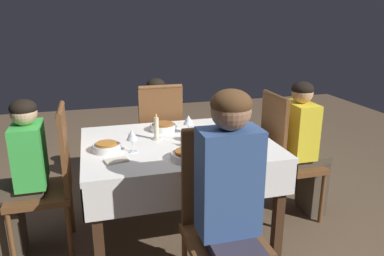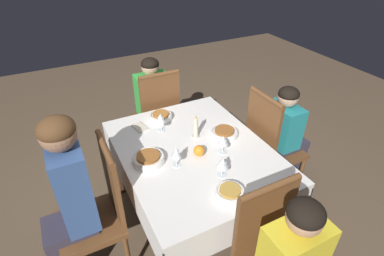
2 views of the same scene
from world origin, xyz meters
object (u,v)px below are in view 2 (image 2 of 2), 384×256
(chair_south, at_px, (270,144))
(bowl_east, at_px, (161,116))
(bowl_south, at_px, (224,133))
(wine_glass_south, at_px, (223,141))
(wine_glass_north, at_px, (176,152))
(chair_east, at_px, (158,115))
(orange_fruit, at_px, (200,150))
(bowl_north, at_px, (149,158))
(napkin_red_folded, at_px, (140,127))
(dining_table, at_px, (194,159))
(wine_glass_east, at_px, (160,118))
(wine_glass_west, at_px, (223,163))
(person_adult_denim, at_px, (68,199))
(person_child_green, at_px, (151,103))
(chair_north, at_px, (100,209))
(candle_centerpiece, at_px, (196,128))
(person_child_teal, at_px, (286,136))
(bowl_west, at_px, (230,192))

(chair_south, bearing_deg, bowl_east, 57.67)
(bowl_south, bearing_deg, wine_glass_south, 144.24)
(wine_glass_north, bearing_deg, bowl_east, -12.05)
(chair_east, height_order, wine_glass_north, chair_east)
(wine_glass_north, bearing_deg, orange_fruit, -81.19)
(chair_east, height_order, bowl_north, chair_east)
(bowl_east, height_order, napkin_red_folded, bowl_east)
(dining_table, height_order, wine_glass_east, wine_glass_east)
(wine_glass_west, bearing_deg, dining_table, 5.66)
(person_adult_denim, height_order, wine_glass_north, person_adult_denim)
(bowl_north, xyz_separation_m, bowl_east, (0.46, -0.27, 0.00))
(bowl_south, distance_m, orange_fruit, 0.30)
(dining_table, bearing_deg, person_child_green, -2.64)
(wine_glass_west, bearing_deg, person_adult_denim, 73.97)
(chair_north, xyz_separation_m, wine_glass_west, (-0.26, -0.74, 0.29))
(person_child_green, relative_size, bowl_south, 5.28)
(wine_glass_west, height_order, wine_glass_east, wine_glass_east)
(wine_glass_west, relative_size, orange_fruit, 1.90)
(dining_table, relative_size, chair_east, 1.27)
(dining_table, bearing_deg, orange_fruit, -176.77)
(dining_table, xyz_separation_m, bowl_south, (0.04, -0.28, 0.12))
(wine_glass_north, relative_size, napkin_red_folded, 1.05)
(wine_glass_south, height_order, wine_glass_east, wine_glass_east)
(chair_north, bearing_deg, wine_glass_south, 86.40)
(wine_glass_south, xyz_separation_m, bowl_east, (0.60, 0.22, -0.07))
(chair_south, bearing_deg, wine_glass_south, 102.08)
(wine_glass_north, bearing_deg, chair_south, -83.43)
(wine_glass_south, relative_size, candle_centerpiece, 0.73)
(bowl_south, bearing_deg, wine_glass_west, 146.07)
(wine_glass_north, distance_m, napkin_red_folded, 0.55)
(person_child_teal, height_order, wine_glass_north, person_child_teal)
(bowl_east, bearing_deg, bowl_west, -177.79)
(chair_north, bearing_deg, napkin_red_folded, 137.79)
(person_child_green, height_order, napkin_red_folded, person_child_green)
(person_adult_denim, bearing_deg, person_child_teal, 92.05)
(candle_centerpiece, bearing_deg, wine_glass_west, 173.69)
(chair_south, xyz_separation_m, wine_glass_west, (-0.32, 0.67, 0.29))
(wine_glass_east, bearing_deg, napkin_red_folded, 50.30)
(wine_glass_south, bearing_deg, chair_east, 6.68)
(chair_north, distance_m, person_child_green, 1.32)
(person_child_teal, height_order, wine_glass_south, person_child_teal)
(bowl_south, relative_size, napkin_red_folded, 1.37)
(wine_glass_north, height_order, napkin_red_folded, wine_glass_north)
(wine_glass_north, xyz_separation_m, candle_centerpiece, (0.24, -0.26, -0.03))
(chair_east, relative_size, orange_fruit, 13.03)
(wine_glass_north, height_order, candle_centerpiece, candle_centerpiece)
(chair_south, height_order, wine_glass_west, chair_south)
(napkin_red_folded, bearing_deg, wine_glass_south, -143.21)
(chair_south, bearing_deg, person_child_teal, -90.00)
(bowl_north, relative_size, wine_glass_east, 1.42)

